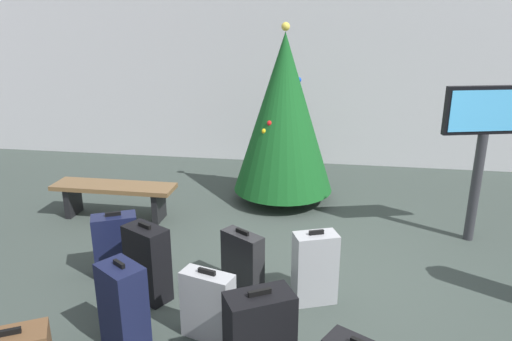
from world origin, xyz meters
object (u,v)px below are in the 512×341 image
suitcase_6 (116,245)px  waiting_bench (114,192)px  suitcase_4 (260,337)px  suitcase_5 (123,306)px  suitcase_0 (208,306)px  suitcase_7 (148,263)px  suitcase_2 (243,260)px  holiday_tree (284,114)px  flight_info_kiosk (484,133)px  suitcase_3 (315,268)px

suitcase_6 → waiting_bench: bearing=115.6°
suitcase_4 → suitcase_5: suitcase_5 is taller
suitcase_0 → suitcase_7: bearing=145.5°
suitcase_2 → suitcase_4: 1.32m
suitcase_4 → waiting_bench: bearing=131.7°
holiday_tree → waiting_bench: size_ratio=1.55×
waiting_bench → flight_info_kiosk: bearing=0.6°
waiting_bench → suitcase_7: (1.19, -1.82, 0.01)m
suitcase_0 → suitcase_4: suitcase_4 is taller
flight_info_kiosk → suitcase_6: (-3.98, -1.47, -1.03)m
suitcase_4 → suitcase_3: bearing=71.5°
holiday_tree → suitcase_6: 3.05m
waiting_bench → suitcase_2: (2.07, -1.46, -0.07)m
suitcase_2 → suitcase_0: bearing=-99.1°
suitcase_3 → suitcase_7: size_ratio=0.95×
suitcase_4 → suitcase_2: bearing=106.2°
waiting_bench → suitcase_2: suitcase_2 is taller
holiday_tree → suitcase_0: size_ratio=3.96×
suitcase_3 → suitcase_4: suitcase_4 is taller
flight_info_kiosk → suitcase_2: flight_info_kiosk is taller
waiting_bench → suitcase_7: suitcase_7 is taller
flight_info_kiosk → suitcase_7: flight_info_kiosk is taller
suitcase_0 → waiting_bench: bearing=129.7°
flight_info_kiosk → waiting_bench: (-4.67, -0.05, -1.00)m
flight_info_kiosk → suitcase_7: 4.07m
suitcase_3 → suitcase_5: bearing=-149.6°
suitcase_3 → suitcase_4: size_ratio=0.99×
suitcase_0 → suitcase_5: (-0.67, -0.21, 0.06)m
suitcase_0 → suitcase_2: bearing=80.9°
suitcase_7 → suitcase_2: bearing=22.3°
holiday_tree → suitcase_2: (-0.16, -2.47, -1.04)m
suitcase_5 → suitcase_2: bearing=53.1°
holiday_tree → suitcase_2: bearing=-93.6°
suitcase_2 → holiday_tree: bearing=86.4°
suitcase_2 → suitcase_5: bearing=-126.9°
waiting_bench → suitcase_2: bearing=-35.3°
suitcase_3 → suitcase_4: (-0.37, -1.11, 0.00)m
holiday_tree → suitcase_6: size_ratio=3.65×
suitcase_0 → suitcase_4: 0.65m
suitcase_4 → suitcase_6: size_ratio=1.07×
suitcase_0 → suitcase_3: suitcase_3 is taller
flight_info_kiosk → suitcase_4: bearing=-128.7°
suitcase_0 → suitcase_3: bearing=38.5°
suitcase_2 → suitcase_7: bearing=-157.7°
suitcase_3 → suitcase_7: 1.62m
suitcase_3 → suitcase_2: bearing=167.5°
suitcase_2 → suitcase_3: size_ratio=0.83×
holiday_tree → suitcase_5: bearing=-105.1°
flight_info_kiosk → suitcase_0: flight_info_kiosk is taller
holiday_tree → suitcase_0: bearing=-95.0°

